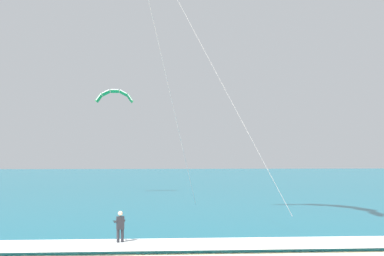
# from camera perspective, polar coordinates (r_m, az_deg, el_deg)

# --- Properties ---
(sea) EXTENTS (200.00, 120.00, 0.20)m
(sea) POSITION_cam_1_polar(r_m,az_deg,el_deg) (80.41, -2.78, -6.42)
(sea) COLOR #146075
(sea) RESTS_ON ground
(surf_foam) EXTENTS (200.00, 2.73, 0.04)m
(surf_foam) POSITION_cam_1_polar(r_m,az_deg,el_deg) (21.71, -0.55, -14.24)
(surf_foam) COLOR white
(surf_foam) RESTS_ON sea
(surfboard) EXTENTS (0.83, 1.47, 0.09)m
(surfboard) POSITION_cam_1_polar(r_m,az_deg,el_deg) (22.28, -8.94, -14.43)
(surfboard) COLOR #239EC6
(surfboard) RESTS_ON ground
(kitesurfer) EXTENTS (0.62, 0.62, 1.69)m
(kitesurfer) POSITION_cam_1_polar(r_m,az_deg,el_deg) (22.14, -8.93, -12.09)
(kitesurfer) COLOR #232328
(kitesurfer) RESTS_ON ground
(kite_distant) EXTENTS (3.99, 1.02, 1.43)m
(kite_distant) POSITION_cam_1_polar(r_m,az_deg,el_deg) (49.15, -9.61, 4.10)
(kite_distant) COLOR green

